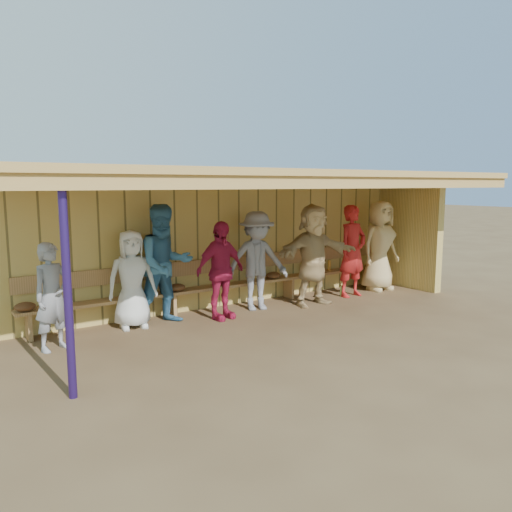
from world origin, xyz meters
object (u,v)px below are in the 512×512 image
Objects in this scene: player_a at (52,297)px; bench at (233,279)px; player_e at (257,261)px; player_h at (380,246)px; player_f at (313,255)px; player_g at (353,251)px; player_d at (220,271)px; player_b at (132,279)px; player_c at (165,264)px.

bench is at bearing -11.64° from player_a.
player_e is 0.93× the size of player_h.
player_f reaches higher than player_e.
player_a is at bearing 178.70° from player_g.
player_f is at bearing -30.79° from bench.
player_d is at bearing 177.79° from player_g.
player_a is 5.85m from player_g.
player_e is (3.61, 0.27, 0.15)m from player_a.
player_e is at bearing -63.85° from bench.
player_f reaches higher than player_g.
player_d reaches higher than bench.
player_f is 1.03× the size of player_g.
player_e is 0.94× the size of player_f.
bench is (-3.39, 0.55, -0.44)m from player_h.
bench is at bearing 131.60° from player_e.
player_f is at bearing -0.92° from player_e.
player_b is at bearing 173.51° from player_g.
player_f is (3.39, -0.47, 0.18)m from player_b.
player_h is at bearing -22.35° from player_a.
player_f is (2.84, -0.41, -0.02)m from player_c.
player_h reaches higher than bench.
player_a is 4.70m from player_f.
player_c is 1.02× the size of player_h.
player_a is 0.20× the size of bench.
player_a is 0.77× the size of player_c.
player_h is (2.08, 0.22, 0.00)m from player_f.
player_b is 0.21× the size of bench.
player_e is 2.25m from player_g.
player_f reaches higher than player_d.
player_d reaches higher than player_a.
player_c is at bearing 152.14° from player_d.
player_c is 2.87m from player_f.
player_c reaches higher than player_b.
player_f is 1.00× the size of player_h.
player_a is 2.74m from player_d.
player_h is (4.92, -0.19, -0.02)m from player_c.
player_h is at bearing 7.59° from player_f.
player_e is (0.88, 0.19, 0.06)m from player_d.
bench is (-2.46, 0.66, -0.41)m from player_g.
player_a is at bearing -160.23° from player_e.
player_f is (1.96, -0.13, 0.13)m from player_d.
player_h is (4.04, 0.10, 0.13)m from player_d.
player_c reaches higher than player_a.
player_a is 0.84× the size of player_e.
player_g reaches higher than player_d.
player_h is at bearing 13.75° from player_e.
player_h reaches higher than player_g.
player_a is at bearing 171.71° from player_d.
player_c is at bearing -166.56° from bench.
player_g is at bearing -3.65° from player_c.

